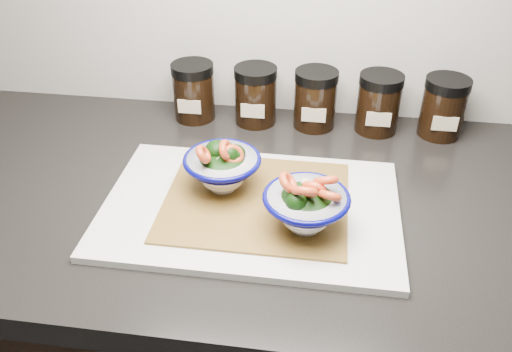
# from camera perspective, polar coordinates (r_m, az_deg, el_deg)

# --- Properties ---
(countertop) EXTENTS (3.50, 0.60, 0.04)m
(countertop) POSITION_cam_1_polar(r_m,az_deg,el_deg) (0.88, 7.09, -3.48)
(countertop) COLOR black
(countertop) RESTS_ON cabinet
(cutting_board) EXTENTS (0.45, 0.30, 0.01)m
(cutting_board) POSITION_cam_1_polar(r_m,az_deg,el_deg) (0.83, -0.55, -3.38)
(cutting_board) COLOR silver
(cutting_board) RESTS_ON countertop
(bamboo_mat) EXTENTS (0.28, 0.24, 0.00)m
(bamboo_mat) POSITION_cam_1_polar(r_m,az_deg,el_deg) (0.83, 0.00, -2.61)
(bamboo_mat) COLOR olive
(bamboo_mat) RESTS_ON cutting_board
(bowl_left) EXTENTS (0.12, 0.12, 0.10)m
(bowl_left) POSITION_cam_1_polar(r_m,az_deg,el_deg) (0.84, -3.52, 1.01)
(bowl_left) COLOR white
(bowl_left) RESTS_ON bamboo_mat
(bowl_right) EXTENTS (0.12, 0.12, 0.10)m
(bowl_right) POSITION_cam_1_polar(r_m,az_deg,el_deg) (0.76, 5.30, -3.10)
(bowl_right) COLOR white
(bowl_right) RESTS_ON bamboo_mat
(spice_jar_a) EXTENTS (0.08, 0.08, 0.11)m
(spice_jar_a) POSITION_cam_1_polar(r_m,az_deg,el_deg) (1.07, -6.58, 8.85)
(spice_jar_a) COLOR black
(spice_jar_a) RESTS_ON countertop
(spice_jar_b) EXTENTS (0.08, 0.08, 0.11)m
(spice_jar_b) POSITION_cam_1_polar(r_m,az_deg,el_deg) (1.05, -0.04, 8.51)
(spice_jar_b) COLOR black
(spice_jar_b) RESTS_ON countertop
(spice_jar_c) EXTENTS (0.08, 0.08, 0.11)m
(spice_jar_c) POSITION_cam_1_polar(r_m,az_deg,el_deg) (1.04, 6.25, 8.07)
(spice_jar_c) COLOR black
(spice_jar_c) RESTS_ON countertop
(spice_jar_d) EXTENTS (0.08, 0.08, 0.11)m
(spice_jar_d) POSITION_cam_1_polar(r_m,az_deg,el_deg) (1.05, 12.78, 7.51)
(spice_jar_d) COLOR black
(spice_jar_d) RESTS_ON countertop
(spice_jar_e) EXTENTS (0.08, 0.08, 0.11)m
(spice_jar_e) POSITION_cam_1_polar(r_m,az_deg,el_deg) (1.07, 19.13, 6.87)
(spice_jar_e) COLOR black
(spice_jar_e) RESTS_ON countertop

